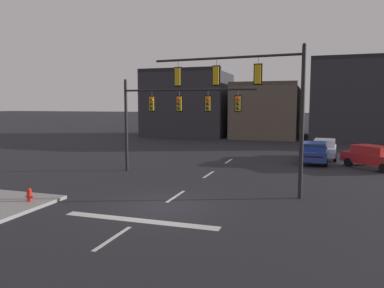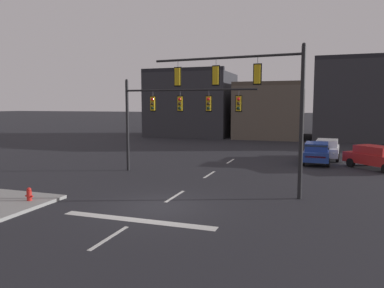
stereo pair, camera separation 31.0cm
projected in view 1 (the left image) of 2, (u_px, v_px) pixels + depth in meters
name	position (u px, v px, depth m)	size (l,w,h in m)	color
ground_plane	(160.00, 207.00, 16.26)	(400.00, 400.00, 0.00)	#232328
stop_bar_paint	(139.00, 220.00, 14.37)	(6.40, 0.50, 0.01)	silver
lane_centreline	(176.00, 196.00, 18.15)	(0.16, 26.40, 0.01)	silver
signal_mast_near_side	(252.00, 91.00, 18.16)	(7.72, 0.83, 7.28)	black
signal_mast_far_side	(170.00, 109.00, 23.90)	(8.76, 0.51, 6.15)	black
car_lot_nearside	(324.00, 148.00, 30.68)	(2.13, 4.54, 1.61)	silver
car_lot_middle	(374.00, 157.00, 25.88)	(4.31, 4.45, 1.61)	#A81E1E
car_lot_farside	(314.00, 152.00, 28.32)	(2.02, 4.50, 1.61)	navy
fire_hydrant	(30.00, 197.00, 16.66)	(0.40, 0.30, 0.75)	red
building_row	(350.00, 107.00, 48.12)	(58.11, 13.63, 10.16)	#2D2D33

